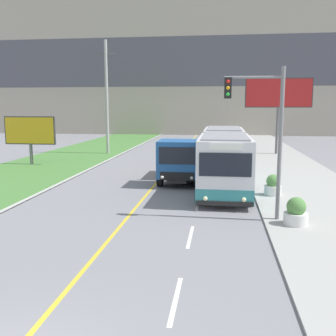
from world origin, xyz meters
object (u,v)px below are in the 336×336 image
object	(u,v)px
traffic_light_mast	(264,125)
planter_round_near	(296,213)
car_distant	(225,143)
billboard_small	(30,132)
dump_truck	(181,161)
billboard_large	(279,95)
utility_pole_far	(107,97)
planter_round_second	(273,186)
city_bus	(224,157)

from	to	relation	value
traffic_light_mast	planter_round_near	distance (m)	3.57
car_distant	billboard_small	xyz separation A→B (m)	(-15.18, -13.16, 1.90)
dump_truck	traffic_light_mast	distance (m)	8.65
dump_truck	billboard_large	size ratio (longest dim) A/B	0.88
utility_pole_far	planter_round_second	bearing A→B (deg)	-51.09
dump_truck	utility_pole_far	distance (m)	16.60
billboard_small	planter_round_near	xyz separation A→B (m)	(17.53, -13.82, -2.04)
utility_pole_far	billboard_small	distance (m)	9.17
car_distant	planter_round_near	distance (m)	27.08
traffic_light_mast	billboard_small	distance (m)	20.98
billboard_large	traffic_light_mast	bearing A→B (deg)	-99.19
billboard_small	planter_round_near	world-z (taller)	billboard_small
city_bus	car_distant	distance (m)	18.94
city_bus	billboard_small	xyz separation A→B (m)	(-14.85, 5.75, 1.00)
car_distant	traffic_light_mast	size ratio (longest dim) A/B	0.71
car_distant	traffic_light_mast	world-z (taller)	traffic_light_mast
traffic_light_mast	planter_round_second	bearing A→B (deg)	76.84
car_distant	planter_round_second	distance (m)	22.07
city_bus	billboard_small	world-z (taller)	billboard_small
city_bus	utility_pole_far	xyz separation A→B (m)	(-10.95, 13.57, 3.78)
billboard_small	planter_round_near	size ratio (longest dim) A/B	3.83
traffic_light_mast	billboard_large	xyz separation A→B (m)	(3.61, 22.31, 1.68)
utility_pole_far	billboard_large	world-z (taller)	utility_pole_far
car_distant	utility_pole_far	world-z (taller)	utility_pole_far
traffic_light_mast	planter_round_near	xyz separation A→B (m)	(1.24, -0.66, -3.29)
planter_round_near	planter_round_second	world-z (taller)	same
city_bus	planter_round_second	world-z (taller)	city_bus
city_bus	utility_pole_far	bearing A→B (deg)	128.90
billboard_small	planter_round_second	bearing A→B (deg)	-26.94
traffic_light_mast	billboard_small	size ratio (longest dim) A/B	1.48
utility_pole_far	billboard_small	bearing A→B (deg)	-116.54
traffic_light_mast	planter_round_near	bearing A→B (deg)	-28.05
utility_pole_far	planter_round_near	world-z (taller)	utility_pole_far
billboard_large	car_distant	bearing A→B (deg)	139.65
car_distant	dump_truck	bearing A→B (deg)	-98.53
city_bus	planter_round_second	size ratio (longest dim) A/B	12.05
dump_truck	planter_round_second	distance (m)	5.82
planter_round_second	traffic_light_mast	bearing A→B (deg)	-103.16
dump_truck	billboard_large	xyz separation A→B (m)	(7.58, 15.05, 4.20)
traffic_light_mast	planter_round_near	size ratio (longest dim) A/B	5.68
car_distant	utility_pole_far	xyz separation A→B (m)	(-11.28, -5.34, 4.68)
utility_pole_far	planter_round_second	xyz separation A→B (m)	(13.41, -16.62, -4.82)
billboard_small	billboard_large	bearing A→B (deg)	24.69
car_distant	planter_round_near	xyz separation A→B (m)	(2.35, -26.98, -0.14)
billboard_large	billboard_small	xyz separation A→B (m)	(-19.90, -9.15, -2.93)
billboard_large	utility_pole_far	bearing A→B (deg)	-175.24
utility_pole_far	planter_round_second	distance (m)	21.89
traffic_light_mast	billboard_small	xyz separation A→B (m)	(-16.30, 13.16, -1.24)
billboard_small	car_distant	bearing A→B (deg)	40.92
dump_truck	utility_pole_far	size ratio (longest dim) A/B	0.59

